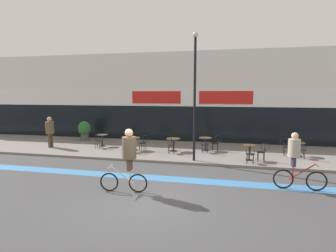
# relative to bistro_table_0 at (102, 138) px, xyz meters

# --- Properties ---
(ground_plane) EXTENTS (120.00, 120.00, 0.00)m
(ground_plane) POSITION_rel_bistro_table_0_xyz_m (5.09, -7.23, -0.64)
(ground_plane) COLOR #424244
(sidewalk_slab) EXTENTS (40.00, 5.50, 0.12)m
(sidewalk_slab) POSITION_rel_bistro_table_0_xyz_m (5.09, 0.02, -0.58)
(sidewalk_slab) COLOR slate
(sidewalk_slab) RESTS_ON ground
(storefront_facade) EXTENTS (40.00, 4.06, 6.18)m
(storefront_facade) POSITION_rel_bistro_table_0_xyz_m (5.09, 4.74, 2.44)
(storefront_facade) COLOR silver
(storefront_facade) RESTS_ON ground
(bike_lane_stripe) EXTENTS (36.00, 0.70, 0.01)m
(bike_lane_stripe) POSITION_rel_bistro_table_0_xyz_m (5.09, -4.96, -0.63)
(bike_lane_stripe) COLOR #3D7AB7
(bike_lane_stripe) RESTS_ON ground
(bistro_table_0) EXTENTS (0.66, 0.66, 0.73)m
(bistro_table_0) POSITION_rel_bistro_table_0_xyz_m (0.00, 0.00, 0.00)
(bistro_table_0) COLOR black
(bistro_table_0) RESTS_ON sidewalk_slab
(bistro_table_1) EXTENTS (0.77, 0.77, 0.74)m
(bistro_table_1) POSITION_rel_bistro_table_0_xyz_m (2.31, -0.70, 0.02)
(bistro_table_1) COLOR black
(bistro_table_1) RESTS_ON sidewalk_slab
(bistro_table_2) EXTENTS (0.79, 0.79, 0.73)m
(bistro_table_2) POSITION_rel_bistro_table_0_xyz_m (4.60, -0.46, 0.01)
(bistro_table_2) COLOR black
(bistro_table_2) RESTS_ON sidewalk_slab
(bistro_table_3) EXTENTS (0.75, 0.75, 0.75)m
(bistro_table_3) POSITION_rel_bistro_table_0_xyz_m (6.37, 0.11, 0.02)
(bistro_table_3) COLOR black
(bistro_table_3) RESTS_ON sidewalk_slab
(bistro_table_4) EXTENTS (0.61, 0.61, 0.76)m
(bistro_table_4) POSITION_rel_bistro_table_0_xyz_m (8.64, -1.68, 0.02)
(bistro_table_4) COLOR black
(bistro_table_4) RESTS_ON sidewalk_slab
(bistro_table_5) EXTENTS (0.65, 0.65, 0.70)m
(bistro_table_5) POSITION_rel_bistro_table_0_xyz_m (11.23, -0.19, -0.02)
(bistro_table_5) COLOR black
(bistro_table_5) RESTS_ON sidewalk_slab
(cafe_chair_0_near) EXTENTS (0.41, 0.58, 0.90)m
(cafe_chair_0_near) POSITION_rel_bistro_table_0_xyz_m (0.00, -0.63, 0.00)
(cafe_chair_0_near) COLOR black
(cafe_chair_0_near) RESTS_ON sidewalk_slab
(cafe_chair_1_near) EXTENTS (0.45, 0.60, 0.90)m
(cafe_chair_1_near) POSITION_rel_bistro_table_0_xyz_m (2.32, -1.32, 0.00)
(cafe_chair_1_near) COLOR black
(cafe_chair_1_near) RESTS_ON sidewalk_slab
(cafe_chair_1_side) EXTENTS (0.59, 0.44, 0.90)m
(cafe_chair_1_side) POSITION_rel_bistro_table_0_xyz_m (2.93, -0.71, 0.00)
(cafe_chair_1_side) COLOR black
(cafe_chair_1_side) RESTS_ON sidewalk_slab
(cafe_chair_2_near) EXTENTS (0.45, 0.60, 0.90)m
(cafe_chair_2_near) POSITION_rel_bistro_table_0_xyz_m (4.61, -1.08, 0.00)
(cafe_chair_2_near) COLOR black
(cafe_chair_2_near) RESTS_ON sidewalk_slab
(cafe_chair_3_near) EXTENTS (0.44, 0.60, 0.90)m
(cafe_chair_3_near) POSITION_rel_bistro_table_0_xyz_m (6.38, -0.51, 0.00)
(cafe_chair_3_near) COLOR black
(cafe_chair_3_near) RESTS_ON sidewalk_slab
(cafe_chair_3_side) EXTENTS (0.58, 0.42, 0.90)m
(cafe_chair_3_side) POSITION_rel_bistro_table_0_xyz_m (7.00, 0.11, 0.00)
(cafe_chair_3_side) COLOR black
(cafe_chair_3_side) RESTS_ON sidewalk_slab
(cafe_chair_4_near) EXTENTS (0.45, 0.60, 0.90)m
(cafe_chair_4_near) POSITION_rel_bistro_table_0_xyz_m (8.63, -2.31, 0.00)
(cafe_chair_4_near) COLOR black
(cafe_chair_4_near) RESTS_ON sidewalk_slab
(cafe_chair_4_side) EXTENTS (0.58, 0.41, 0.90)m
(cafe_chair_4_side) POSITION_rel_bistro_table_0_xyz_m (9.27, -1.69, 0.00)
(cafe_chair_4_side) COLOR black
(cafe_chair_4_side) RESTS_ON sidewalk_slab
(cafe_chair_5_near) EXTENTS (0.41, 0.58, 0.90)m
(cafe_chair_5_near) POSITION_rel_bistro_table_0_xyz_m (11.23, -0.82, 0.00)
(cafe_chair_5_near) COLOR black
(cafe_chair_5_near) RESTS_ON sidewalk_slab
(cafe_chair_5_side) EXTENTS (0.58, 0.40, 0.90)m
(cafe_chair_5_side) POSITION_rel_bistro_table_0_xyz_m (10.61, -0.19, 0.00)
(cafe_chair_5_side) COLOR black
(cafe_chair_5_side) RESTS_ON sidewalk_slab
(planter_pot) EXTENTS (0.86, 0.86, 1.36)m
(planter_pot) POSITION_rel_bistro_table_0_xyz_m (-2.13, 1.58, 0.23)
(planter_pot) COLOR #4C4C51
(planter_pot) RESTS_ON sidewalk_slab
(lamp_post) EXTENTS (0.26, 0.26, 6.10)m
(lamp_post) POSITION_rel_bistro_table_0_xyz_m (6.00, -2.31, 2.95)
(lamp_post) COLOR black
(lamp_post) RESTS_ON sidewalk_slab
(cyclist_0) EXTENTS (1.67, 0.57, 2.20)m
(cyclist_0) POSITION_rel_bistro_table_0_xyz_m (4.25, -6.62, 0.69)
(cyclist_0) COLOR black
(cyclist_0) RESTS_ON ground
(cyclist_1) EXTENTS (1.78, 0.48, 2.04)m
(cyclist_1) POSITION_rel_bistro_table_0_xyz_m (9.90, -5.11, 0.50)
(cyclist_1) COLOR black
(cyclist_1) RESTS_ON ground
(pedestrian_near_end) EXTENTS (0.53, 0.53, 1.85)m
(pedestrian_near_end) POSITION_rel_bistro_table_0_xyz_m (-2.94, -0.98, 0.58)
(pedestrian_near_end) COLOR #4C3D2D
(pedestrian_near_end) RESTS_ON sidewalk_slab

